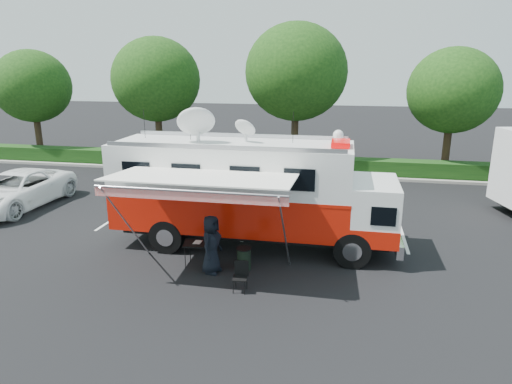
% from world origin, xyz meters
% --- Properties ---
extents(ground_plane, '(120.00, 120.00, 0.00)m').
position_xyz_m(ground_plane, '(0.00, 0.00, 0.00)').
color(ground_plane, black).
rests_on(ground_plane, ground).
extents(back_border, '(60.00, 6.14, 8.87)m').
position_xyz_m(back_border, '(1.14, 12.90, 5.00)').
color(back_border, '#9E998E').
rests_on(back_border, ground_plane).
extents(stall_lines, '(24.12, 5.50, 0.01)m').
position_xyz_m(stall_lines, '(-0.50, 3.00, 0.00)').
color(stall_lines, silver).
rests_on(stall_lines, ground_plane).
extents(command_truck, '(10.07, 2.77, 4.84)m').
position_xyz_m(command_truck, '(-0.09, -0.00, 2.07)').
color(command_truck, black).
rests_on(command_truck, ground_plane).
extents(awning, '(5.50, 2.83, 3.32)m').
position_xyz_m(awning, '(-0.99, -2.87, 3.12)').
color(awning, white).
rests_on(awning, ground_plane).
extents(white_suv, '(2.96, 6.07, 1.66)m').
position_xyz_m(white_suv, '(-11.63, 2.41, 0.00)').
color(white_suv, white).
rests_on(white_suv, ground_plane).
extents(person, '(0.76, 1.02, 1.90)m').
position_xyz_m(person, '(-0.86, -2.43, 0.00)').
color(person, black).
rests_on(person, ground_plane).
extents(folding_table, '(1.07, 0.85, 0.82)m').
position_xyz_m(folding_table, '(-1.40, -2.06, 0.76)').
color(folding_table, black).
rests_on(folding_table, ground_plane).
extents(folding_chair, '(0.46, 0.48, 0.88)m').
position_xyz_m(folding_chair, '(0.32, -3.41, 0.52)').
color(folding_chair, black).
rests_on(folding_chair, ground_plane).
extents(trash_bin, '(0.49, 0.49, 0.74)m').
position_xyz_m(trash_bin, '(0.10, -2.03, 0.37)').
color(trash_bin, black).
rests_on(trash_bin, ground_plane).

